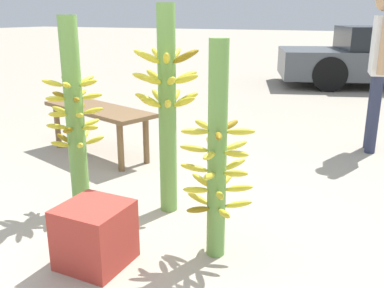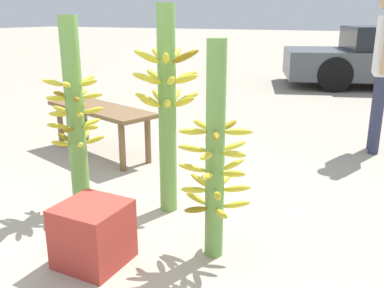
% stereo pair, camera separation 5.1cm
% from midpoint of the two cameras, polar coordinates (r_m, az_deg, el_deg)
% --- Properties ---
extents(ground_plane, '(80.00, 80.00, 0.00)m').
position_cam_midpoint_polar(ground_plane, '(2.93, -7.25, -12.41)').
color(ground_plane, '#A89E8C').
extents(banana_stalk_left, '(0.42, 0.41, 1.43)m').
position_cam_midpoint_polar(banana_stalk_left, '(3.24, -14.87, 3.71)').
color(banana_stalk_left, '#6B9E47').
rests_on(banana_stalk_left, ground_plane).
extents(banana_stalk_center, '(0.49, 0.49, 1.51)m').
position_cam_midpoint_polar(banana_stalk_center, '(3.06, -2.85, 5.30)').
color(banana_stalk_center, '#6B9E47').
rests_on(banana_stalk_center, ground_plane).
extents(banana_stalk_right, '(0.44, 0.44, 1.31)m').
position_cam_midpoint_polar(banana_stalk_right, '(2.49, 3.68, -1.83)').
color(banana_stalk_right, '#6B9E47').
rests_on(banana_stalk_right, ground_plane).
extents(vendor_person, '(0.23, 0.58, 1.68)m').
position_cam_midpoint_polar(vendor_person, '(4.89, 24.50, 10.57)').
color(vendor_person, '#2D334C').
rests_on(vendor_person, ground_plane).
extents(market_bench, '(1.44, 0.82, 0.51)m').
position_cam_midpoint_polar(market_bench, '(4.55, -11.79, 3.92)').
color(market_bench, brown).
rests_on(market_bench, ground_plane).
extents(produce_crate, '(0.37, 0.37, 0.37)m').
position_cam_midpoint_polar(produce_crate, '(2.64, -12.50, -11.62)').
color(produce_crate, '#B2382D').
rests_on(produce_crate, ground_plane).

